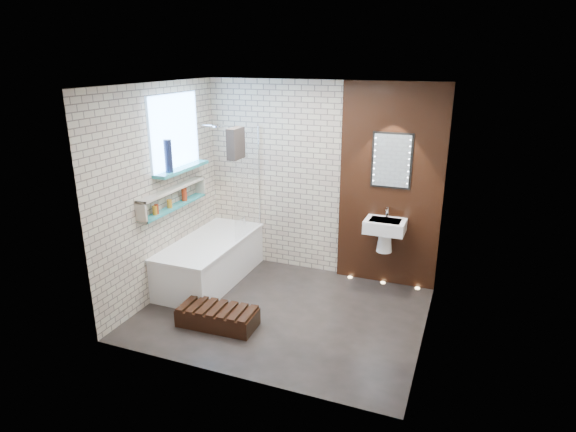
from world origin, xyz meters
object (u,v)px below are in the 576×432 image
at_px(bathtub, 211,260).
at_px(bath_screen, 247,183).
at_px(led_mirror, 392,161).
at_px(walnut_step, 218,317).
at_px(washbasin, 385,230).

bearing_deg(bathtub, bath_screen, 51.10).
bearing_deg(led_mirror, bath_screen, -169.34).
xyz_separation_m(bathtub, led_mirror, (2.17, 0.78, 1.36)).
bearing_deg(bathtub, walnut_step, -56.81).
xyz_separation_m(bathtub, walnut_step, (0.65, -0.99, -0.19)).
height_order(bathtub, led_mirror, led_mirror).
bearing_deg(walnut_step, bath_screen, 101.63).
height_order(bath_screen, led_mirror, led_mirror).
xyz_separation_m(bathtub, bath_screen, (0.35, 0.44, 0.99)).
height_order(bath_screen, washbasin, bath_screen).
xyz_separation_m(washbasin, walnut_step, (-1.52, -1.62, -0.69)).
relative_size(bath_screen, led_mirror, 2.00).
bearing_deg(washbasin, led_mirror, 90.00).
relative_size(washbasin, led_mirror, 0.83).
bearing_deg(bathtub, led_mirror, 19.78).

